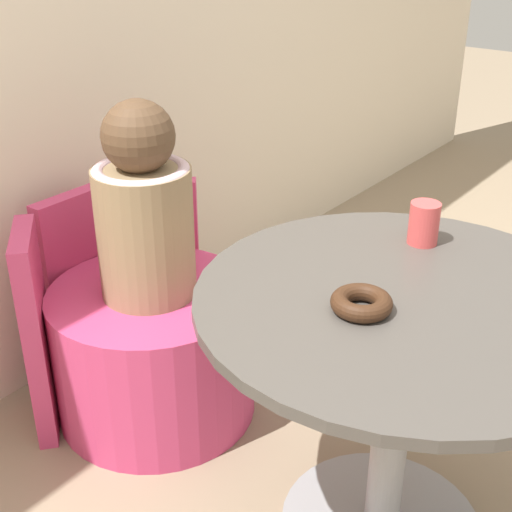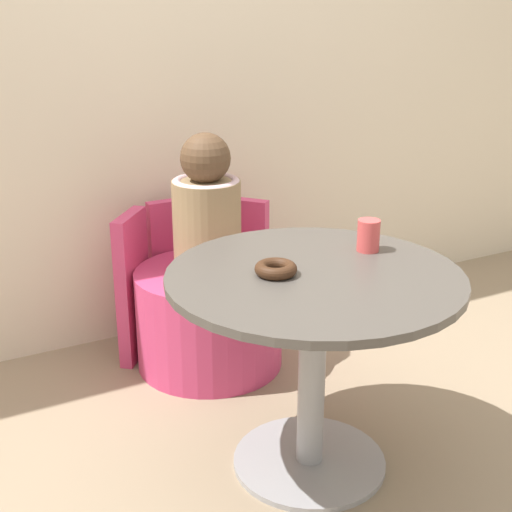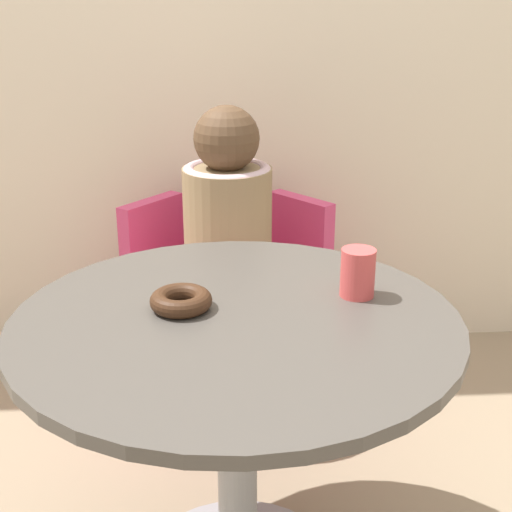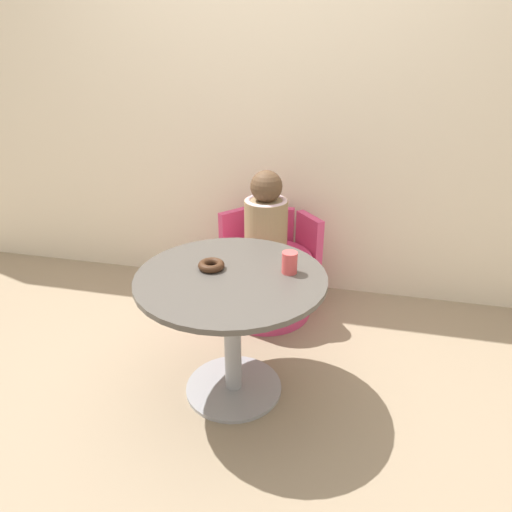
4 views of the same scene
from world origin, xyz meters
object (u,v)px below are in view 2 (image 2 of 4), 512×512
(child_figure, at_px, (207,210))
(donut, at_px, (276,269))
(round_table, at_px, (313,323))
(tub_chair, at_px, (209,318))
(cup, at_px, (368,235))

(child_figure, relative_size, donut, 4.40)
(round_table, xyz_separation_m, tub_chair, (0.00, 0.73, -0.29))
(tub_chair, xyz_separation_m, child_figure, (-0.00, 0.00, 0.43))
(child_figure, height_order, cup, child_figure)
(child_figure, height_order, donut, child_figure)
(round_table, height_order, child_figure, child_figure)
(child_figure, bearing_deg, round_table, -90.13)
(round_table, relative_size, cup, 8.68)
(round_table, distance_m, cup, 0.33)
(round_table, bearing_deg, tub_chair, 89.87)
(donut, xyz_separation_m, cup, (0.35, 0.04, 0.03))
(cup, bearing_deg, child_figure, 110.34)
(child_figure, xyz_separation_m, cup, (0.24, -0.65, 0.06))
(child_figure, bearing_deg, cup, -69.66)
(cup, bearing_deg, donut, -173.00)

